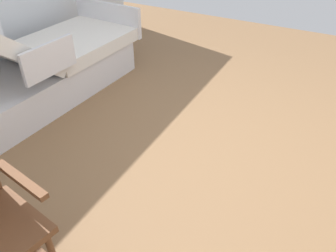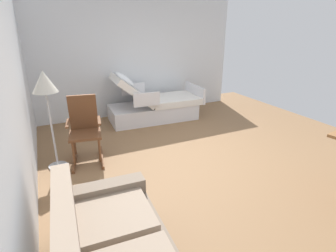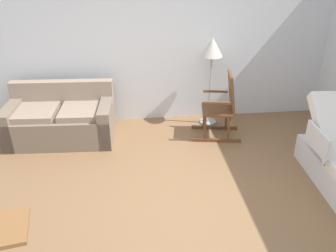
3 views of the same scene
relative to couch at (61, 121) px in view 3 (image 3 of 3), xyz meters
name	(u,v)px [view 3 (image 3 of 3)]	position (x,y,z in m)	size (l,w,h in m)	color
ground_plane	(185,202)	(1.70, -1.77, -0.31)	(6.90, 6.90, 0.00)	olive
back_wall	(165,41)	(1.70, 0.63, 1.04)	(5.72, 0.10, 2.70)	silver
couch	(61,121)	(0.00, 0.00, 0.00)	(1.64, 0.93, 0.85)	#7D6C5C
rocking_chair	(222,107)	(2.51, -0.18, 0.20)	(0.82, 0.58, 1.05)	brown
floor_lamp	(212,53)	(2.41, 0.29, 0.92)	(0.34, 0.34, 1.48)	#B2B5BA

